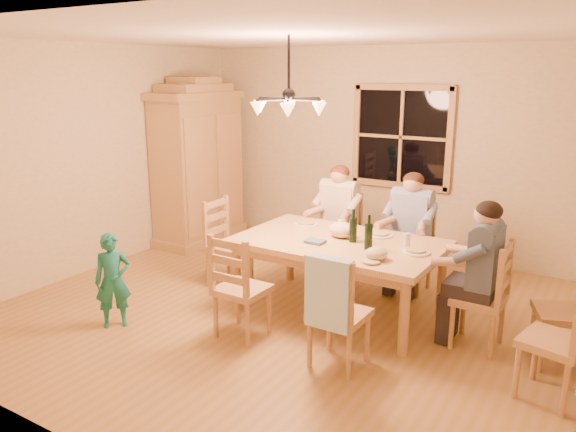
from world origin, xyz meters
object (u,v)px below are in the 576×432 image
Objects in this scene: chair_spare_front at (551,360)px; chair_far_right at (408,264)px; chandelier at (289,105)px; chair_end_left at (230,259)px; adult_plaid_man at (411,217)px; adult_slate_man at (483,257)px; chair_near_right at (339,331)px; chair_far_left at (338,251)px; dining_table at (339,250)px; wine_bottle_a at (353,226)px; chair_near_left at (242,305)px; chair_spare_back at (560,330)px; armoire at (198,167)px; chair_end_right at (478,315)px; wine_bottle_b at (369,232)px; child at (113,281)px; adult_woman at (339,207)px.

chair_far_right is at bearing 59.67° from chair_spare_front.
chandelier is 2.05m from chair_end_left.
adult_slate_man is at bearing 136.64° from adult_plaid_man.
chandelier is 0.78× the size of chair_near_right.
chair_far_left is 1.00× the size of chair_near_right.
wine_bottle_a is at bearing 8.39° from dining_table.
chair_near_left is (-0.03, -1.88, 0.00)m from chair_far_left.
armoire is at bearing 56.34° from chair_spare_back.
chandelier is 0.38× the size of dining_table.
adult_slate_man reaches higher than chair_end_left.
chair_end_right is 3.00× the size of wine_bottle_a.
wine_bottle_b is at bearing 86.57° from chair_end_left.
chair_spare_back is at bearing -13.80° from armoire.
chair_far_left reaches higher than child.
dining_table is 0.46m from wine_bottle_b.
chair_spare_back is at bearing 32.94° from chair_near_right.
dining_table is 2.15m from chair_spare_front.
armoire is 2.32× the size of chair_spare_front.
adult_plaid_man is at bearing 59.67° from chair_spare_front.
chair_spare_back is at bearing 151.93° from adult_plaid_man.
armoire is 2.03m from chair_end_left.
armoire is 2.48m from chair_far_left.
chandelier is 2.34m from child.
adult_plaid_man is at bearing 41.13° from chair_spare_back.
chair_far_right is at bearing 66.68° from dining_table.
armoire reaches higher than chair_end_left.
chair_near_right is (0.89, -0.66, -1.77)m from chandelier.
adult_plaid_man reaches higher than wine_bottle_b.
adult_slate_man reaches higher than chair_spare_back.
chandelier is 1.50m from dining_table.
armoire is at bearing -128.69° from chair_end_left.
adult_slate_man is (1.79, 0.27, -1.24)m from chandelier.
dining_table is at bearing 62.10° from chair_near_left.
chair_near_right is 1.00× the size of chair_spare_front.
adult_woman is at bearing 116.96° from dining_table.
chair_far_left and chair_spare_back have the same top height.
child is at bearing 91.17° from chair_spare_back.
chair_end_right is at bearing 90.94° from adult_slate_man.
adult_slate_man is (1.38, -0.02, 0.18)m from dining_table.
chair_near_left is 1.00× the size of chair_end_left.
chair_near_left is at bearing 64.80° from adult_plaid_man.
wine_bottle_b is at bearing -17.37° from child.
adult_woman is (-0.48, 0.95, 0.18)m from dining_table.
chair_far_right is 1.22m from wine_bottle_b.
chair_spare_front is at bearing -6.32° from chandelier.
armoire is 4.46m from chair_end_right.
wine_bottle_b reaches higher than chair_near_right.
chair_end_right is 1.00× the size of chair_spare_back.
chair_far_right is 1.13× the size of adult_slate_man.
armoire reaches higher than chair_end_right.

